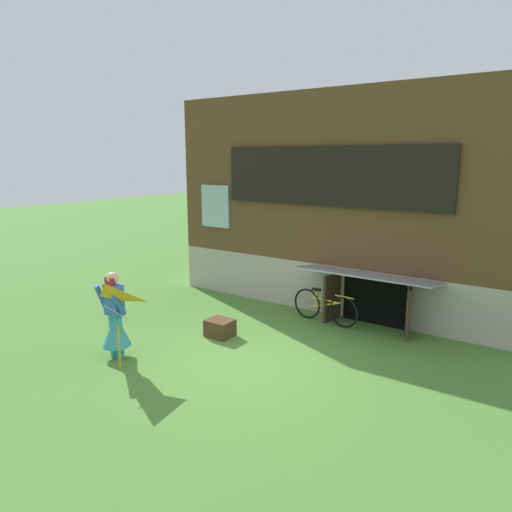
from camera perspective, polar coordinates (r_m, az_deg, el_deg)
name	(u,v)px	position (r m, az deg, el deg)	size (l,w,h in m)	color
ground_plane	(251,358)	(8.68, -0.56, -12.33)	(60.00, 60.00, 0.00)	#4C7F33
log_house	(369,198)	(12.76, 13.66, 6.90)	(8.56, 5.94, 5.05)	#ADA393
person	(115,322)	(8.83, -16.87, -7.74)	(0.61, 0.52, 1.59)	teal
kite	(106,303)	(8.08, -17.87, -5.56)	(0.82, 0.81, 1.47)	orange
bicycle_yellow	(325,307)	(10.39, 8.42, -6.19)	(1.62, 0.20, 0.74)	black
wooden_crate	(220,328)	(9.62, -4.44, -8.77)	(0.52, 0.44, 0.35)	#4C331E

